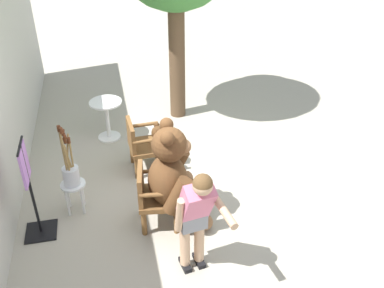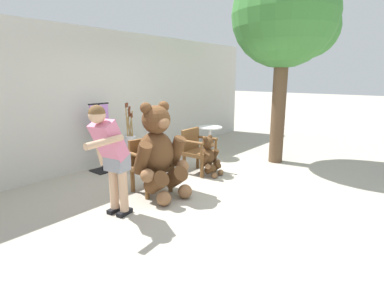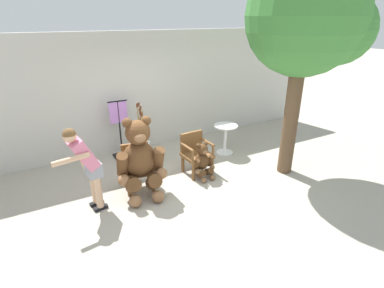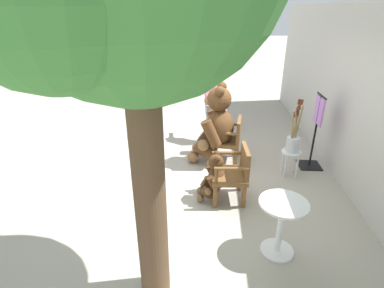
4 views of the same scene
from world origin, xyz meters
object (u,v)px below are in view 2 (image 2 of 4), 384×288
(white_stool, at_px, (131,154))
(clothing_display_stand, at_px, (101,136))
(round_side_table, at_px, (210,138))
(teddy_bear_small, at_px, (209,156))
(wooden_chair_right, at_px, (197,149))
(patio_tree, at_px, (289,18))
(teddy_bear_large, at_px, (159,151))
(person_visitor, at_px, (110,152))
(brush_bucket, at_px, (130,139))
(wooden_chair_left, at_px, (149,164))

(white_stool, relative_size, clothing_display_stand, 0.34)
(round_side_table, bearing_deg, teddy_bear_small, -144.41)
(wooden_chair_right, height_order, teddy_bear_small, wooden_chair_right)
(round_side_table, bearing_deg, clothing_display_stand, 155.66)
(white_stool, height_order, patio_tree, patio_tree)
(wooden_chair_right, relative_size, teddy_bear_large, 0.58)
(round_side_table, xyz_separation_m, patio_tree, (0.70, -1.43, 2.57))
(person_visitor, relative_size, round_side_table, 2.13)
(brush_bucket, height_order, clothing_display_stand, brush_bucket)
(person_visitor, bearing_deg, brush_bucket, 43.90)
(patio_tree, bearing_deg, white_stool, 142.56)
(wooden_chair_left, xyz_separation_m, teddy_bear_small, (1.28, -0.28, -0.08))
(teddy_bear_large, distance_m, patio_tree, 3.91)
(wooden_chair_right, distance_m, white_stool, 1.32)
(patio_tree, bearing_deg, wooden_chair_right, 152.45)
(teddy_bear_small, relative_size, brush_bucket, 0.84)
(teddy_bear_large, xyz_separation_m, clothing_display_stand, (0.14, 1.77, -0.01))
(teddy_bear_large, xyz_separation_m, teddy_bear_small, (1.30, -0.02, -0.35))
(brush_bucket, relative_size, round_side_table, 1.27)
(wooden_chair_right, bearing_deg, clothing_display_stand, 127.36)
(wooden_chair_left, bearing_deg, wooden_chair_right, 0.02)
(round_side_table, xyz_separation_m, clothing_display_stand, (-2.25, 1.02, 0.27))
(teddy_bear_large, relative_size, patio_tree, 0.36)
(teddy_bear_small, bearing_deg, person_visitor, -178.70)
(white_stool, bearing_deg, person_visitor, -136.14)
(wooden_chair_left, bearing_deg, teddy_bear_small, -12.42)
(clothing_display_stand, bearing_deg, wooden_chair_right, -52.64)
(wooden_chair_left, xyz_separation_m, wooden_chair_right, (1.28, 0.00, 0.00))
(wooden_chair_right, relative_size, brush_bucket, 0.94)
(clothing_display_stand, bearing_deg, teddy_bear_small, -57.11)
(teddy_bear_large, height_order, white_stool, teddy_bear_large)
(teddy_bear_small, bearing_deg, round_side_table, 35.59)
(wooden_chair_left, bearing_deg, patio_tree, -16.95)
(wooden_chair_right, xyz_separation_m, teddy_bear_small, (0.01, -0.28, -0.08))
(wooden_chair_left, relative_size, clothing_display_stand, 0.63)
(brush_bucket, bearing_deg, round_side_table, -16.33)
(teddy_bear_large, height_order, patio_tree, patio_tree)
(person_visitor, bearing_deg, teddy_bear_small, 1.30)
(wooden_chair_left, xyz_separation_m, white_stool, (0.48, 1.05, -0.11))
(wooden_chair_left, relative_size, teddy_bear_small, 1.12)
(person_visitor, relative_size, clothing_display_stand, 1.12)
(teddy_bear_small, bearing_deg, white_stool, 121.09)
(wooden_chair_right, relative_size, white_stool, 1.87)
(round_side_table, bearing_deg, patio_tree, -63.87)
(brush_bucket, bearing_deg, white_stool, -25.72)
(wooden_chair_right, distance_m, clothing_display_stand, 1.92)
(person_visitor, distance_m, patio_tree, 4.59)
(round_side_table, bearing_deg, wooden_chair_right, -155.65)
(white_stool, bearing_deg, brush_bucket, 154.28)
(teddy_bear_large, distance_m, white_stool, 1.45)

